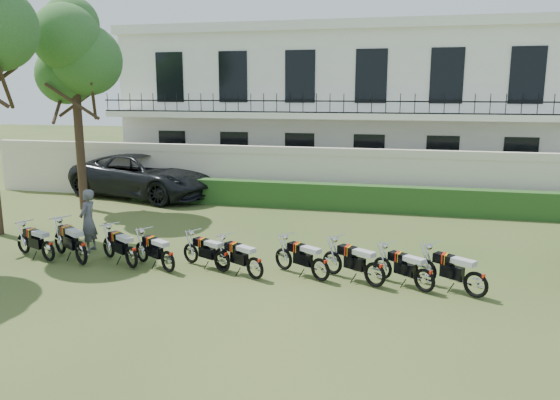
{
  "coord_description": "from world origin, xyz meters",
  "views": [
    {
      "loc": [
        3.22,
        -13.34,
        4.54
      ],
      "look_at": [
        -0.54,
        2.3,
        1.29
      ],
      "focal_mm": 35.0,
      "sensor_mm": 36.0,
      "label": 1
    }
  ],
  "objects_px": {
    "motorcycle_3": "(168,256)",
    "motorcycle_8": "(425,275)",
    "motorcycle_6": "(320,264)",
    "suv": "(146,175)",
    "tree_west_near": "(74,52)",
    "motorcycle_1": "(81,247)",
    "motorcycle_5": "(255,263)",
    "motorcycle_9": "(476,278)",
    "motorcycle_2": "(131,252)",
    "motorcycle_7": "(375,269)",
    "inspector": "(88,221)",
    "motorcycle_0": "(48,246)",
    "motorcycle_4": "(222,256)"
  },
  "relations": [
    {
      "from": "motorcycle_6",
      "to": "motorcycle_9",
      "type": "distance_m",
      "value": 3.52
    },
    {
      "from": "tree_west_near",
      "to": "motorcycle_1",
      "type": "distance_m",
      "value": 9.09
    },
    {
      "from": "motorcycle_6",
      "to": "tree_west_near",
      "type": "bearing_deg",
      "value": 90.46
    },
    {
      "from": "tree_west_near",
      "to": "motorcycle_1",
      "type": "relative_size",
      "value": 4.55
    },
    {
      "from": "motorcycle_8",
      "to": "motorcycle_9",
      "type": "bearing_deg",
      "value": -60.36
    },
    {
      "from": "motorcycle_4",
      "to": "inspector",
      "type": "xyz_separation_m",
      "value": [
        -4.32,
        0.9,
        0.47
      ]
    },
    {
      "from": "motorcycle_4",
      "to": "suv",
      "type": "height_order",
      "value": "suv"
    },
    {
      "from": "motorcycle_4",
      "to": "motorcycle_9",
      "type": "distance_m",
      "value": 6.04
    },
    {
      "from": "motorcycle_0",
      "to": "motorcycle_3",
      "type": "bearing_deg",
      "value": -69.03
    },
    {
      "from": "motorcycle_8",
      "to": "motorcycle_9",
      "type": "distance_m",
      "value": 1.1
    },
    {
      "from": "motorcycle_2",
      "to": "motorcycle_6",
      "type": "relative_size",
      "value": 0.99
    },
    {
      "from": "motorcycle_3",
      "to": "suv",
      "type": "relative_size",
      "value": 0.23
    },
    {
      "from": "motorcycle_2",
      "to": "motorcycle_5",
      "type": "xyz_separation_m",
      "value": [
        3.33,
        -0.08,
        -0.02
      ]
    },
    {
      "from": "suv",
      "to": "inspector",
      "type": "height_order",
      "value": "suv"
    },
    {
      "from": "motorcycle_8",
      "to": "motorcycle_1",
      "type": "bearing_deg",
      "value": 124.9
    },
    {
      "from": "motorcycle_1",
      "to": "motorcycle_3",
      "type": "distance_m",
      "value": 2.47
    },
    {
      "from": "motorcycle_3",
      "to": "motorcycle_9",
      "type": "xyz_separation_m",
      "value": [
        7.35,
        -0.0,
        0.03
      ]
    },
    {
      "from": "motorcycle_0",
      "to": "motorcycle_5",
      "type": "distance_m",
      "value": 5.78
    },
    {
      "from": "motorcycle_7",
      "to": "motorcycle_9",
      "type": "height_order",
      "value": "same"
    },
    {
      "from": "motorcycle_7",
      "to": "motorcycle_9",
      "type": "xyz_separation_m",
      "value": [
        2.21,
        -0.16,
        0.0
      ]
    },
    {
      "from": "motorcycle_9",
      "to": "suv",
      "type": "xyz_separation_m",
      "value": [
        -12.57,
        9.1,
        0.46
      ]
    },
    {
      "from": "suv",
      "to": "motorcycle_3",
      "type": "bearing_deg",
      "value": -135.04
    },
    {
      "from": "motorcycle_5",
      "to": "motorcycle_9",
      "type": "distance_m",
      "value": 5.07
    },
    {
      "from": "motorcycle_9",
      "to": "motorcycle_1",
      "type": "bearing_deg",
      "value": 123.78
    },
    {
      "from": "motorcycle_0",
      "to": "motorcycle_7",
      "type": "bearing_deg",
      "value": -67.27
    },
    {
      "from": "motorcycle_9",
      "to": "suv",
      "type": "distance_m",
      "value": 15.53
    },
    {
      "from": "motorcycle_5",
      "to": "motorcycle_4",
      "type": "bearing_deg",
      "value": 99.51
    },
    {
      "from": "motorcycle_9",
      "to": "motorcycle_7",
      "type": "bearing_deg",
      "value": 119.81
    },
    {
      "from": "motorcycle_3",
      "to": "suv",
      "type": "height_order",
      "value": "suv"
    },
    {
      "from": "motorcycle_3",
      "to": "motorcycle_7",
      "type": "distance_m",
      "value": 5.14
    },
    {
      "from": "tree_west_near",
      "to": "suv",
      "type": "relative_size",
      "value": 1.18
    },
    {
      "from": "motorcycle_6",
      "to": "motorcycle_8",
      "type": "relative_size",
      "value": 1.07
    },
    {
      "from": "motorcycle_3",
      "to": "motorcycle_8",
      "type": "bearing_deg",
      "value": -58.68
    },
    {
      "from": "tree_west_near",
      "to": "motorcycle_7",
      "type": "height_order",
      "value": "tree_west_near"
    },
    {
      "from": "motorcycle_6",
      "to": "motorcycle_9",
      "type": "xyz_separation_m",
      "value": [
        3.51,
        -0.26,
        0.02
      ]
    },
    {
      "from": "motorcycle_3",
      "to": "motorcycle_4",
      "type": "distance_m",
      "value": 1.36
    },
    {
      "from": "motorcycle_4",
      "to": "motorcycle_0",
      "type": "bearing_deg",
      "value": 118.5
    },
    {
      "from": "motorcycle_1",
      "to": "motorcycle_2",
      "type": "distance_m",
      "value": 1.42
    },
    {
      "from": "motorcycle_7",
      "to": "inspector",
      "type": "xyz_separation_m",
      "value": [
        -8.14,
        1.09,
        0.43
      ]
    },
    {
      "from": "motorcycle_6",
      "to": "suv",
      "type": "bearing_deg",
      "value": 76.48
    },
    {
      "from": "motorcycle_4",
      "to": "motorcycle_7",
      "type": "height_order",
      "value": "motorcycle_7"
    },
    {
      "from": "motorcycle_5",
      "to": "suv",
      "type": "height_order",
      "value": "suv"
    },
    {
      "from": "tree_west_near",
      "to": "motorcycle_4",
      "type": "relative_size",
      "value": 5.02
    },
    {
      "from": "motorcycle_2",
      "to": "motorcycle_3",
      "type": "bearing_deg",
      "value": -62.19
    },
    {
      "from": "suv",
      "to": "motorcycle_2",
      "type": "bearing_deg",
      "value": -140.08
    },
    {
      "from": "motorcycle_8",
      "to": "inspector",
      "type": "height_order",
      "value": "inspector"
    },
    {
      "from": "motorcycle_1",
      "to": "tree_west_near",
      "type": "bearing_deg",
      "value": 65.23
    },
    {
      "from": "tree_west_near",
      "to": "motorcycle_5",
      "type": "xyz_separation_m",
      "value": [
        8.65,
        -6.22,
        -5.45
      ]
    },
    {
      "from": "motorcycle_7",
      "to": "tree_west_near",
      "type": "bearing_deg",
      "value": 93.61
    },
    {
      "from": "motorcycle_0",
      "to": "motorcycle_3",
      "type": "distance_m",
      "value": 3.5
    }
  ]
}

